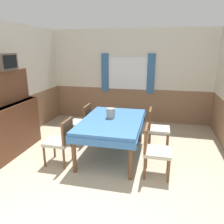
{
  "coord_description": "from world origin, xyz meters",
  "views": [
    {
      "loc": [
        0.9,
        -1.7,
        2.07
      ],
      "look_at": [
        0.0,
        2.2,
        0.9
      ],
      "focal_mm": 35.0,
      "sensor_mm": 36.0,
      "label": 1
    }
  ],
  "objects_px": {
    "dining_table": "(112,124)",
    "tv": "(4,62)",
    "chair_right_far": "(156,127)",
    "vase": "(111,113)",
    "chair_left_far": "(82,121)",
    "sideboard": "(9,119)",
    "chair_right_near": "(154,149)",
    "chair_left_near": "(61,140)"
  },
  "relations": [
    {
      "from": "dining_table",
      "to": "tv",
      "type": "bearing_deg",
      "value": -172.34
    },
    {
      "from": "chair_right_far",
      "to": "vase",
      "type": "xyz_separation_m",
      "value": [
        -0.88,
        -0.44,
        0.38
      ]
    },
    {
      "from": "chair_left_far",
      "to": "sideboard",
      "type": "relative_size",
      "value": 0.52
    },
    {
      "from": "dining_table",
      "to": "sideboard",
      "type": "height_order",
      "value": "sideboard"
    },
    {
      "from": "chair_right_far",
      "to": "sideboard",
      "type": "distance_m",
      "value": 3.02
    },
    {
      "from": "chair_left_far",
      "to": "chair_right_near",
      "type": "relative_size",
      "value": 1.0
    },
    {
      "from": "chair_right_near",
      "to": "sideboard",
      "type": "bearing_deg",
      "value": -94.02
    },
    {
      "from": "chair_left_near",
      "to": "chair_right_near",
      "type": "xyz_separation_m",
      "value": [
        1.67,
        0.0,
        0.0
      ]
    },
    {
      "from": "dining_table",
      "to": "chair_right_near",
      "type": "relative_size",
      "value": 2.03
    },
    {
      "from": "chair_left_near",
      "to": "sideboard",
      "type": "xyz_separation_m",
      "value": [
        -1.22,
        0.2,
        0.24
      ]
    },
    {
      "from": "dining_table",
      "to": "chair_left_far",
      "type": "height_order",
      "value": "chair_left_far"
    },
    {
      "from": "chair_right_far",
      "to": "chair_right_near",
      "type": "relative_size",
      "value": 1.0
    },
    {
      "from": "chair_right_far",
      "to": "chair_right_near",
      "type": "xyz_separation_m",
      "value": [
        0.0,
        -1.07,
        0.0
      ]
    },
    {
      "from": "chair_left_far",
      "to": "vase",
      "type": "bearing_deg",
      "value": -119.28
    },
    {
      "from": "chair_left_far",
      "to": "tv",
      "type": "bearing_deg",
      "value": 124.07
    },
    {
      "from": "sideboard",
      "to": "chair_right_far",
      "type": "bearing_deg",
      "value": 16.79
    },
    {
      "from": "sideboard",
      "to": "tv",
      "type": "height_order",
      "value": "tv"
    },
    {
      "from": "chair_left_far",
      "to": "vase",
      "type": "relative_size",
      "value": 4.45
    },
    {
      "from": "chair_left_far",
      "to": "chair_right_far",
      "type": "bearing_deg",
      "value": -90.0
    },
    {
      "from": "dining_table",
      "to": "chair_right_near",
      "type": "xyz_separation_m",
      "value": [
        0.83,
        -0.54,
        -0.18
      ]
    },
    {
      "from": "vase",
      "to": "dining_table",
      "type": "bearing_deg",
      "value": -62.17
    },
    {
      "from": "sideboard",
      "to": "dining_table",
      "type": "bearing_deg",
      "value": 9.24
    },
    {
      "from": "chair_right_far",
      "to": "vase",
      "type": "relative_size",
      "value": 4.45
    },
    {
      "from": "chair_right_near",
      "to": "tv",
      "type": "height_order",
      "value": "tv"
    },
    {
      "from": "chair_left_far",
      "to": "chair_left_near",
      "type": "bearing_deg",
      "value": -180.0
    },
    {
      "from": "dining_table",
      "to": "sideboard",
      "type": "distance_m",
      "value": 2.08
    },
    {
      "from": "chair_right_near",
      "to": "vase",
      "type": "height_order",
      "value": "vase"
    },
    {
      "from": "chair_right_far",
      "to": "sideboard",
      "type": "xyz_separation_m",
      "value": [
        -2.88,
        -0.87,
        0.24
      ]
    },
    {
      "from": "chair_right_far",
      "to": "chair_left_near",
      "type": "relative_size",
      "value": 1.0
    },
    {
      "from": "sideboard",
      "to": "tv",
      "type": "bearing_deg",
      "value": 72.01
    },
    {
      "from": "chair_left_far",
      "to": "tv",
      "type": "relative_size",
      "value": 1.93
    },
    {
      "from": "chair_left_far",
      "to": "vase",
      "type": "xyz_separation_m",
      "value": [
        0.78,
        -0.44,
        0.38
      ]
    },
    {
      "from": "tv",
      "to": "vase",
      "type": "height_order",
      "value": "tv"
    },
    {
      "from": "chair_left_far",
      "to": "tv",
      "type": "xyz_separation_m",
      "value": [
        -1.2,
        -0.81,
        1.35
      ]
    },
    {
      "from": "sideboard",
      "to": "vase",
      "type": "distance_m",
      "value": 2.05
    },
    {
      "from": "chair_left_far",
      "to": "tv",
      "type": "height_order",
      "value": "tv"
    },
    {
      "from": "dining_table",
      "to": "sideboard",
      "type": "xyz_separation_m",
      "value": [
        -2.05,
        -0.33,
        0.07
      ]
    },
    {
      "from": "chair_left_far",
      "to": "chair_left_near",
      "type": "distance_m",
      "value": 1.07
    },
    {
      "from": "chair_left_far",
      "to": "chair_left_near",
      "type": "relative_size",
      "value": 1.0
    },
    {
      "from": "tv",
      "to": "chair_left_near",
      "type": "bearing_deg",
      "value": -12.39
    },
    {
      "from": "chair_right_far",
      "to": "chair_right_near",
      "type": "bearing_deg",
      "value": 0.0
    },
    {
      "from": "dining_table",
      "to": "sideboard",
      "type": "relative_size",
      "value": 1.05
    }
  ]
}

